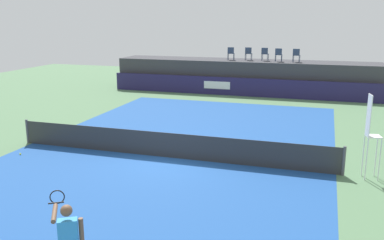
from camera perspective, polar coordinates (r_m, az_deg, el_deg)
ground_plane at (r=18.71m, az=-0.03°, el=-2.22°), size 48.00×48.00×0.00m
court_inner at (r=16.00m, az=-3.29°, el=-5.00°), size 12.00×22.00×0.00m
sponsor_wall at (r=28.55m, az=6.35°, el=4.43°), size 18.00×0.22×1.20m
spectator_platform at (r=30.23m, az=7.07°, el=5.88°), size 18.00×2.80×2.20m
spectator_chair_far_left at (r=30.07m, az=5.23°, el=8.94°), size 0.48×0.48×0.89m
spectator_chair_left at (r=30.05m, az=7.57°, el=8.88°), size 0.45×0.45×0.89m
spectator_chair_center at (r=29.87m, az=9.74°, el=8.77°), size 0.46×0.46×0.89m
spectator_chair_right at (r=29.40m, az=11.52°, el=8.62°), size 0.44×0.44×0.89m
spectator_chair_far_right at (r=29.28m, az=13.80°, el=8.49°), size 0.47×0.47×0.89m
umpire_chair at (r=14.65m, az=22.79°, el=-1.36°), size 0.51×0.51×2.76m
tennis_net at (r=15.86m, az=-3.32°, el=-3.38°), size 12.40×0.02×0.95m
net_post_near at (r=18.90m, az=-21.18°, el=-1.43°), size 0.10×0.10×1.00m
net_post_far at (r=14.91m, az=19.66°, el=-5.19°), size 0.10×0.10×1.00m
tennis_ball at (r=17.50m, az=-22.01°, el=-4.23°), size 0.07×0.07×0.07m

